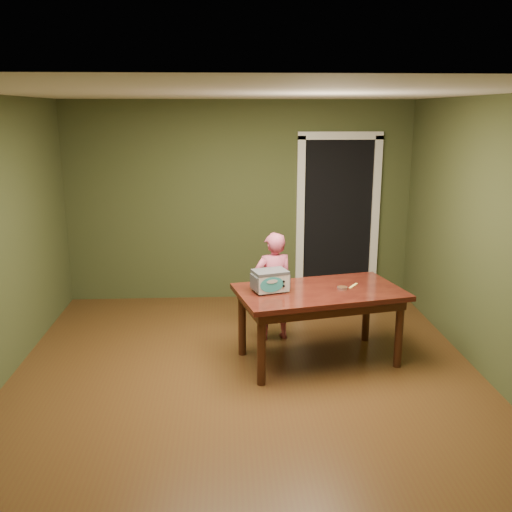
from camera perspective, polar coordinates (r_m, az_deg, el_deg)
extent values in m
plane|color=#4E3316|center=(5.47, -0.87, -12.33)|extent=(5.00, 5.00, 0.00)
cube|color=#3C4424|center=(7.48, -1.67, 5.42)|extent=(4.50, 0.02, 2.60)
cube|color=#3C4424|center=(2.66, 1.19, -11.37)|extent=(4.50, 0.02, 2.60)
cube|color=#3C4424|center=(5.58, 22.83, 1.25)|extent=(0.02, 5.00, 2.60)
cube|color=white|center=(4.90, -0.99, 16.02)|extent=(4.50, 5.00, 0.02)
cube|color=black|center=(7.96, 7.71, 4.00)|extent=(0.90, 0.60, 2.10)
cube|color=black|center=(7.65, 8.14, 3.58)|extent=(0.90, 0.02, 2.10)
cube|color=white|center=(7.56, 4.43, 3.55)|extent=(0.10, 0.06, 2.20)
cube|color=white|center=(7.75, 11.80, 3.56)|extent=(0.10, 0.06, 2.20)
cube|color=white|center=(7.51, 8.46, 11.83)|extent=(1.10, 0.06, 0.10)
cube|color=black|center=(5.65, 6.38, -3.60)|extent=(1.76, 1.23, 0.05)
cube|color=#37190D|center=(5.67, 6.36, -4.33)|extent=(1.62, 1.09, 0.10)
cylinder|color=#37190D|center=(5.25, 0.54, -9.30)|extent=(0.08, 0.08, 0.70)
cylinder|color=#37190D|center=(5.88, -1.40, -6.67)|extent=(0.08, 0.08, 0.70)
cylinder|color=#37190D|center=(5.78, 14.10, -7.51)|extent=(0.08, 0.08, 0.70)
cylinder|color=#37190D|center=(6.35, 10.98, -5.32)|extent=(0.08, 0.08, 0.70)
cylinder|color=#4C4F54|center=(5.44, 0.47, -3.88)|extent=(0.02, 0.02, 0.01)
cylinder|color=#4C4F54|center=(5.59, -0.16, -3.37)|extent=(0.02, 0.02, 0.01)
cylinder|color=#4C4F54|center=(5.53, 3.00, -3.58)|extent=(0.02, 0.02, 0.01)
cylinder|color=#4C4F54|center=(5.68, 2.31, -3.09)|extent=(0.02, 0.02, 0.01)
cube|color=silver|center=(5.53, 1.42, -2.53)|extent=(0.37, 0.31, 0.18)
cube|color=#4C4F54|center=(5.50, 1.42, -1.58)|extent=(0.38, 0.32, 0.03)
cube|color=#4C4F54|center=(5.47, -0.19, -2.71)|extent=(0.07, 0.20, 0.14)
cube|color=#4C4F54|center=(5.59, 2.98, -2.36)|extent=(0.07, 0.20, 0.14)
ellipsoid|color=teal|center=(5.42, 1.61, -2.89)|extent=(0.23, 0.08, 0.15)
cylinder|color=black|center=(5.45, 2.80, -2.57)|extent=(0.02, 0.02, 0.02)
cylinder|color=black|center=(5.47, 2.80, -3.02)|extent=(0.02, 0.02, 0.02)
cylinder|color=silver|center=(5.69, 8.61, -3.17)|extent=(0.10, 0.10, 0.02)
cylinder|color=#4A2B18|center=(5.69, 8.62, -3.10)|extent=(0.09, 0.09, 0.01)
cube|color=#F8DF6C|center=(5.80, 9.72, -2.94)|extent=(0.12, 0.16, 0.01)
imported|color=#D65878|center=(6.21, 1.74, -3.06)|extent=(0.49, 0.38, 1.20)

